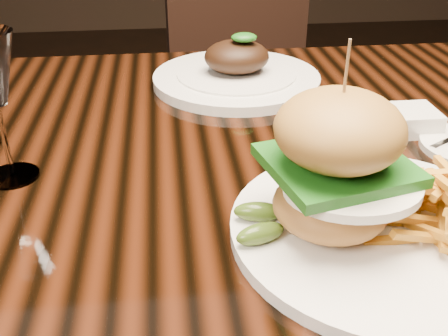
{
  "coord_description": "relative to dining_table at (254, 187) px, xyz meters",
  "views": [
    {
      "loc": [
        -0.12,
        -0.67,
        1.1
      ],
      "look_at": [
        -0.07,
        -0.17,
        0.81
      ],
      "focal_mm": 42.0,
      "sensor_mm": 36.0,
      "label": 1
    }
  ],
  "objects": [
    {
      "name": "burger_plate",
      "position": [
        0.09,
        -0.24,
        0.13
      ],
      "size": [
        0.33,
        0.33,
        0.22
      ],
      "rotation": [
        0.0,
        0.0,
        0.02
      ],
      "color": "silver",
      "rests_on": "dining_table"
    },
    {
      "name": "far_dish",
      "position": [
        0.01,
        0.24,
        0.1
      ],
      "size": [
        0.31,
        0.31,
        0.1
      ],
      "rotation": [
        0.0,
        0.0,
        -0.0
      ],
      "color": "silver",
      "rests_on": "dining_table"
    },
    {
      "name": "chair_far",
      "position": [
        0.13,
        0.89,
        -0.13
      ],
      "size": [
        0.51,
        0.52,
        0.95
      ],
      "rotation": [
        0.0,
        0.0,
        0.12
      ],
      "color": "black",
      "rests_on": "ground"
    },
    {
      "name": "ramekin",
      "position": [
        0.24,
        0.02,
        0.09
      ],
      "size": [
        0.09,
        0.09,
        0.03
      ],
      "primitive_type": "cube",
      "rotation": [
        0.0,
        0.0,
        -0.33
      ],
      "color": "silver",
      "rests_on": "dining_table"
    },
    {
      "name": "dining_table",
      "position": [
        0.0,
        0.0,
        0.0
      ],
      "size": [
        1.6,
        0.9,
        0.75
      ],
      "color": "black",
      "rests_on": "ground"
    }
  ]
}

